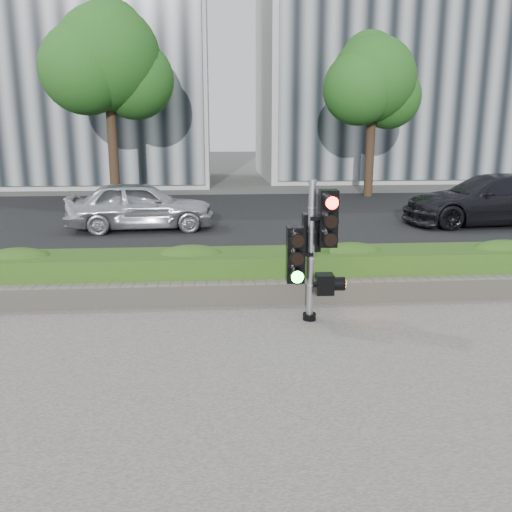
{
  "coord_description": "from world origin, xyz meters",
  "views": [
    {
      "loc": [
        -0.8,
        -6.27,
        2.73
      ],
      "look_at": [
        -0.26,
        0.6,
        1.1
      ],
      "focal_mm": 38.0,
      "sensor_mm": 36.0,
      "label": 1
    }
  ],
  "objects": [
    {
      "name": "ground",
      "position": [
        0.0,
        0.0,
        0.0
      ],
      "size": [
        120.0,
        120.0,
        0.0
      ],
      "primitive_type": "plane",
      "color": "#51514C",
      "rests_on": "ground"
    },
    {
      "name": "sidewalk",
      "position": [
        0.0,
        -2.5,
        0.01
      ],
      "size": [
        16.0,
        11.0,
        0.03
      ],
      "primitive_type": "cube",
      "color": "#9E9389",
      "rests_on": "ground"
    },
    {
      "name": "road",
      "position": [
        0.0,
        10.0,
        0.01
      ],
      "size": [
        60.0,
        13.0,
        0.02
      ],
      "primitive_type": "cube",
      "color": "black",
      "rests_on": "ground"
    },
    {
      "name": "curb",
      "position": [
        0.0,
        3.15,
        0.06
      ],
      "size": [
        60.0,
        0.25,
        0.12
      ],
      "primitive_type": "cube",
      "color": "gray",
      "rests_on": "ground"
    },
    {
      "name": "stone_wall",
      "position": [
        0.0,
        1.9,
        0.2
      ],
      "size": [
        12.0,
        0.32,
        0.34
      ],
      "primitive_type": "cube",
      "color": "gray",
      "rests_on": "sidewalk"
    },
    {
      "name": "hedge",
      "position": [
        0.0,
        2.55,
        0.37
      ],
      "size": [
        12.0,
        1.0,
        0.68
      ],
      "primitive_type": "cube",
      "color": "#59962E",
      "rests_on": "sidewalk"
    },
    {
      "name": "building_left",
      "position": [
        -9.0,
        23.0,
        7.5
      ],
      "size": [
        16.0,
        9.0,
        15.0
      ],
      "primitive_type": "cube",
      "color": "#B7B7B2",
      "rests_on": "ground"
    },
    {
      "name": "building_right",
      "position": [
        11.0,
        25.0,
        6.0
      ],
      "size": [
        18.0,
        10.0,
        12.0
      ],
      "primitive_type": "cube",
      "color": "#B7B7B2",
      "rests_on": "ground"
    },
    {
      "name": "tree_left",
      "position": [
        -4.52,
        14.56,
        5.04
      ],
      "size": [
        4.61,
        4.03,
        7.34
      ],
      "color": "black",
      "rests_on": "ground"
    },
    {
      "name": "tree_right",
      "position": [
        5.48,
        15.55,
        4.48
      ],
      "size": [
        4.1,
        3.58,
        6.53
      ],
      "color": "black",
      "rests_on": "ground"
    },
    {
      "name": "traffic_signal",
      "position": [
        0.58,
        1.09,
        1.15
      ],
      "size": [
        0.7,
        0.52,
        2.02
      ],
      "rotation": [
        0.0,
        0.0,
        -0.04
      ],
      "color": "black",
      "rests_on": "sidewalk"
    },
    {
      "name": "car_silver",
      "position": [
        -2.79,
        8.53,
        0.69
      ],
      "size": [
        4.03,
        1.86,
        1.34
      ],
      "primitive_type": "imported",
      "rotation": [
        0.0,
        0.0,
        1.64
      ],
      "color": "#BBBDC3",
      "rests_on": "road"
    },
    {
      "name": "car_dark",
      "position": [
        7.1,
        8.63,
        0.74
      ],
      "size": [
        5.01,
        2.14,
        1.44
      ],
      "primitive_type": "imported",
      "rotation": [
        0.0,
        0.0,
        -1.55
      ],
      "color": "black",
      "rests_on": "road"
    }
  ]
}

